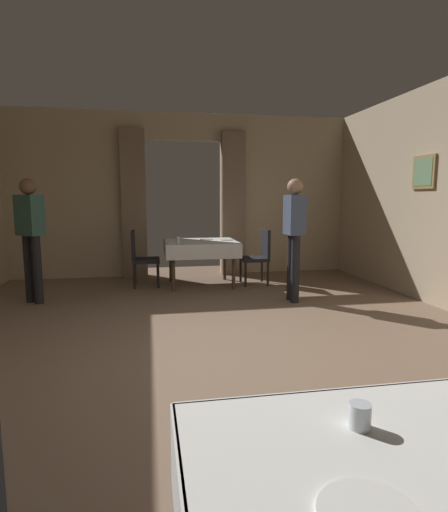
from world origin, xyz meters
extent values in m
plane|color=#7A604C|center=(0.00, 0.00, 0.00)|extent=(10.08, 10.08, 0.00)
cube|color=#997F4C|center=(3.12, 1.60, 1.81)|extent=(0.03, 0.46, 0.46)
cube|color=#668C66|center=(3.11, 1.60, 1.81)|extent=(0.01, 0.38, 0.38)
cube|color=tan|center=(-1.95, 4.20, 1.50)|extent=(2.50, 0.12, 3.00)
cube|color=tan|center=(1.95, 4.20, 1.50)|extent=(2.50, 0.12, 3.00)
cube|color=tan|center=(0.00, 4.20, 2.75)|extent=(1.40, 0.12, 0.50)
cube|color=#7F6B56|center=(-0.92, 4.06, 1.34)|extent=(0.44, 0.14, 2.67)
cube|color=#7F6B56|center=(0.92, 4.06, 1.34)|extent=(0.44, 0.14, 2.67)
cube|color=#4C3D2D|center=(0.04, -2.73, 0.72)|extent=(1.21, 0.85, 0.03)
cube|color=white|center=(0.04, -2.73, 0.74)|extent=(1.27, 0.91, 0.01)
cube|color=white|center=(0.04, -2.27, 0.60)|extent=(1.27, 0.02, 0.30)
cylinder|color=#4C3D2D|center=(-0.30, 2.73, 0.35)|extent=(0.06, 0.06, 0.71)
cylinder|color=#4C3D2D|center=(0.66, 2.73, 0.35)|extent=(0.06, 0.06, 0.71)
cylinder|color=#4C3D2D|center=(-0.30, 3.53, 0.35)|extent=(0.06, 0.06, 0.71)
cylinder|color=#4C3D2D|center=(0.66, 3.53, 0.35)|extent=(0.06, 0.06, 0.71)
cube|color=#4C3D2D|center=(0.18, 3.13, 0.72)|extent=(1.12, 0.96, 0.03)
cube|color=white|center=(0.18, 3.13, 0.74)|extent=(1.18, 1.02, 0.01)
cube|color=white|center=(0.18, 2.62, 0.63)|extent=(1.18, 0.02, 0.24)
cube|color=white|center=(0.18, 3.64, 0.63)|extent=(1.18, 0.02, 0.24)
cube|color=white|center=(-0.41, 3.13, 0.63)|extent=(0.02, 1.02, 0.24)
cube|color=white|center=(0.77, 3.13, 0.63)|extent=(0.02, 1.02, 0.24)
cylinder|color=black|center=(-0.53, 3.41, 0.21)|extent=(0.04, 0.04, 0.42)
cylinder|color=black|center=(-0.53, 3.03, 0.21)|extent=(0.04, 0.04, 0.42)
cylinder|color=black|center=(-0.91, 3.41, 0.21)|extent=(0.04, 0.04, 0.42)
cylinder|color=black|center=(-0.91, 3.03, 0.21)|extent=(0.04, 0.04, 0.42)
cube|color=black|center=(-0.72, 3.22, 0.43)|extent=(0.44, 0.44, 0.06)
cube|color=black|center=(-0.92, 3.22, 0.69)|extent=(0.05, 0.42, 0.48)
cylinder|color=black|center=(0.89, 2.86, 0.21)|extent=(0.04, 0.04, 0.42)
cylinder|color=black|center=(0.89, 3.24, 0.21)|extent=(0.04, 0.04, 0.42)
cylinder|color=black|center=(1.27, 2.86, 0.21)|extent=(0.04, 0.04, 0.42)
cylinder|color=black|center=(1.27, 3.24, 0.21)|extent=(0.04, 0.04, 0.42)
cube|color=black|center=(1.08, 3.05, 0.43)|extent=(0.44, 0.44, 0.06)
cube|color=black|center=(1.28, 3.05, 0.69)|extent=(0.05, 0.42, 0.48)
cylinder|color=silver|center=(-0.02, -2.54, 0.79)|extent=(0.07, 0.07, 0.08)
cylinder|color=white|center=(0.30, 3.31, 0.76)|extent=(0.22, 0.22, 0.01)
cylinder|color=silver|center=(-0.21, 2.89, 0.80)|extent=(0.06, 0.06, 0.10)
cylinder|color=white|center=(0.62, 3.16, 0.76)|extent=(0.22, 0.22, 0.01)
cylinder|color=black|center=(1.34, 1.92, 0.47)|extent=(0.12, 0.12, 0.95)
cylinder|color=black|center=(1.33, 1.74, 0.47)|extent=(0.12, 0.12, 0.95)
cube|color=#3F4C66|center=(1.33, 1.83, 1.23)|extent=(0.23, 0.36, 0.55)
sphere|color=#9E755B|center=(1.33, 1.83, 1.61)|extent=(0.22, 0.22, 0.22)
cylinder|color=black|center=(-2.19, 2.33, 0.47)|extent=(0.12, 0.12, 0.95)
cylinder|color=black|center=(-2.33, 2.44, 0.47)|extent=(0.12, 0.12, 0.95)
cube|color=#33594C|center=(-2.26, 2.38, 1.23)|extent=(0.42, 0.40, 0.55)
sphere|color=brown|center=(-2.26, 2.38, 1.61)|extent=(0.22, 0.22, 0.22)
camera|label=1|loc=(-0.65, -3.64, 1.47)|focal=28.95mm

